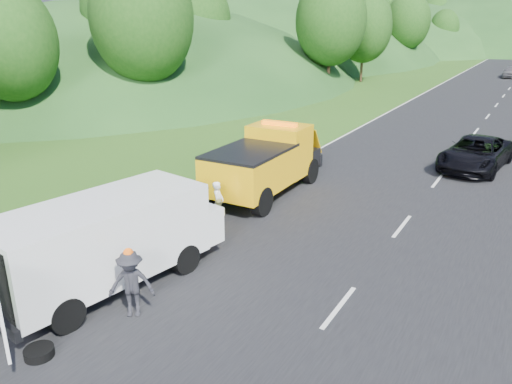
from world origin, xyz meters
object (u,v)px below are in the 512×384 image
Objects in this scene: suitcase at (167,201)px; woman at (219,224)px; white_van at (108,238)px; child at (220,231)px; tow_truck at (266,161)px; worker at (134,315)px; passing_suv at (473,169)px; spare_tire at (40,357)px.

woman is at bearing -6.86° from suitcase.
white_van reaches higher than woman.
tow_truck is at bearing 113.38° from child.
suitcase is (-4.07, 6.12, 0.28)m from worker.
tow_truck is at bearing 65.48° from worker.
white_van is 4.77m from child.
tow_truck is at bearing -16.14° from woman.
suitcase is at bearing -122.50° from passing_suv.
passing_suv is at bearing -48.77° from woman.
child is at bearing 67.35° from worker.
worker is at bearing -81.34° from tow_truck.
worker is 18.53m from passing_suv.
woman reaches higher than spare_tire.
white_van is at bearing 106.55° from spare_tire.
worker is at bearing 74.19° from spare_tire.
tow_truck is 11.90m from spare_tire.
passing_suv is (5.97, 19.96, 0.00)m from spare_tire.
spare_tire is (3.44, -8.34, -0.28)m from suitcase.
child is (0.43, 4.54, -1.40)m from white_van.
white_van is 6.65× the size of child.
tow_truck reaches higher than passing_suv.
suitcase is (-2.54, 5.32, -1.12)m from white_van.
worker reaches higher than passing_suv.
white_van is at bearing -105.57° from passing_suv.
suitcase is at bearing 89.32° from worker.
child is (0.54, -4.20, -1.37)m from tow_truck.
passing_suv is (6.44, 12.39, 0.00)m from child.
spare_tire is at bearing -63.84° from white_van.
tow_truck is 11.79× the size of suitcase.
suitcase reaches higher than spare_tire.
spare_tire is (1.02, -11.78, -1.37)m from tow_truck.
worker is (1.10, -5.35, 0.00)m from child.
white_van reaches higher than worker.
child is 0.20× the size of passing_suv.
worker is (1.45, -5.81, 0.00)m from woman.
passing_suv reaches higher than child.
suitcase is at bearing -178.57° from child.
worker is (1.53, -0.81, -1.40)m from white_van.
child is 1.75× the size of spare_tire.
white_van reaches higher than suitcase.
woman is 0.57m from child.
woman is 8.07m from spare_tire.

